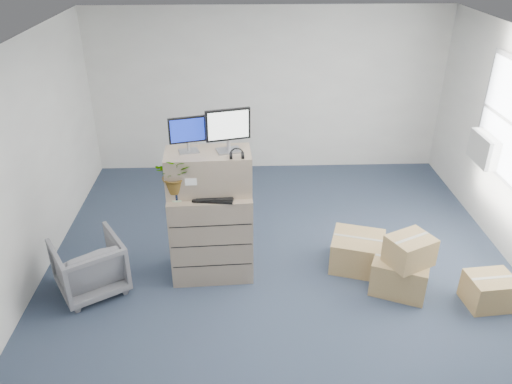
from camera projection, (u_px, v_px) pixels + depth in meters
ground at (283, 289)px, 6.06m from camera, size 7.00×7.00×0.00m
wall_back at (268, 91)px, 8.48m from camera, size 6.00×0.02×2.80m
ac_unit at (486, 149)px, 6.81m from camera, size 0.24×0.60×0.40m
filing_cabinet_lower at (212, 233)px, 6.10m from camera, size 1.01×0.65×1.14m
filing_cabinet_upper at (209, 172)px, 5.76m from camera, size 1.00×0.54×0.49m
monitor_left at (187, 133)px, 5.54m from camera, size 0.41×0.21×0.41m
monitor_right at (228, 128)px, 5.53m from camera, size 0.50×0.25×0.50m
headphones at (237, 154)px, 5.48m from camera, size 0.16×0.03×0.16m
keyboard at (213, 199)px, 5.67m from camera, size 0.48×0.25×0.02m
mouse at (242, 192)px, 5.79m from camera, size 0.11×0.08×0.03m
water_bottle at (218, 179)px, 5.85m from camera, size 0.08×0.08×0.27m
phone_dock at (202, 186)px, 5.87m from camera, size 0.06×0.05×0.14m
external_drive at (239, 184)px, 5.94m from camera, size 0.24×0.19×0.07m
tissue_box at (239, 180)px, 5.86m from camera, size 0.24×0.13×0.09m
potted_plant at (176, 179)px, 5.59m from camera, size 0.48×0.52×0.43m
office_chair at (89, 264)px, 5.88m from camera, size 0.99×0.97×0.76m
cardboard_boxes at (400, 265)px, 6.03m from camera, size 2.03×1.39×0.78m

